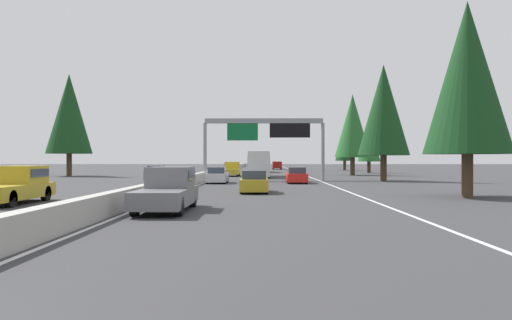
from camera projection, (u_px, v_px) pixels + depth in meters
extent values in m
plane|color=#38383A|center=(218.00, 176.00, 64.77)|extent=(320.00, 320.00, 0.00)
cube|color=#ADAAA3|center=(227.00, 170.00, 84.77)|extent=(180.00, 0.56, 0.90)
cube|color=silver|center=(301.00, 174.00, 74.61)|extent=(160.00, 0.16, 0.01)
cube|color=silver|center=(226.00, 174.00, 74.77)|extent=(160.00, 0.16, 0.01)
cylinder|color=gray|center=(205.00, 152.00, 52.31)|extent=(0.36, 0.36, 5.95)
cylinder|color=gray|center=(323.00, 152.00, 52.14)|extent=(0.36, 0.36, 5.95)
cube|color=gray|center=(264.00, 121.00, 52.22)|extent=(0.50, 12.32, 0.50)
cube|color=#0C602D|center=(243.00, 131.00, 52.10)|extent=(0.12, 3.20, 1.90)
cube|color=black|center=(290.00, 130.00, 52.03)|extent=(0.16, 4.20, 1.50)
cube|color=slate|center=(166.00, 197.00, 21.12)|extent=(5.60, 2.00, 0.70)
cube|color=slate|center=(171.00, 177.00, 22.12)|extent=(2.24, 1.84, 0.90)
cube|color=#2D3847|center=(171.00, 175.00, 22.12)|extent=(2.02, 1.92, 0.41)
cylinder|color=black|center=(155.00, 198.00, 22.98)|extent=(0.80, 0.28, 0.80)
cylinder|color=black|center=(193.00, 198.00, 22.95)|extent=(0.80, 0.28, 0.80)
cylinder|color=black|center=(135.00, 206.00, 19.28)|extent=(0.80, 0.28, 0.80)
cylinder|color=black|center=(179.00, 206.00, 19.26)|extent=(0.80, 0.28, 0.80)
cube|color=#AD931E|center=(254.00, 184.00, 33.03)|extent=(4.40, 1.80, 0.76)
cube|color=#2D3847|center=(254.00, 175.00, 32.81)|extent=(2.46, 1.51, 0.56)
cylinder|color=black|center=(243.00, 186.00, 34.45)|extent=(0.64, 0.22, 0.64)
cylinder|color=black|center=(266.00, 186.00, 34.43)|extent=(0.64, 0.22, 0.64)
cylinder|color=black|center=(242.00, 189.00, 31.63)|extent=(0.64, 0.22, 0.64)
cylinder|color=black|center=(267.00, 189.00, 31.61)|extent=(0.64, 0.22, 0.64)
cube|color=gold|center=(260.00, 162.00, 83.24)|extent=(6.12, 2.40, 2.50)
cube|color=black|center=(260.00, 164.00, 87.49)|extent=(2.38, 2.30, 1.90)
cylinder|color=black|center=(254.00, 169.00, 87.33)|extent=(0.90, 0.28, 0.90)
cylinder|color=black|center=(266.00, 169.00, 87.31)|extent=(0.90, 0.28, 0.90)
cylinder|color=black|center=(253.00, 170.00, 81.56)|extent=(0.90, 0.28, 0.90)
cylinder|color=black|center=(266.00, 170.00, 81.53)|extent=(0.90, 0.28, 0.90)
cube|color=maroon|center=(277.00, 165.00, 108.18)|extent=(5.00, 1.95, 1.44)
cube|color=#2D3847|center=(277.00, 164.00, 105.88)|extent=(0.08, 1.48, 0.56)
cylinder|color=black|center=(273.00, 168.00, 109.89)|extent=(0.70, 0.24, 0.70)
cylinder|color=black|center=(281.00, 168.00, 109.87)|extent=(0.70, 0.24, 0.70)
cylinder|color=black|center=(273.00, 168.00, 106.49)|extent=(0.70, 0.24, 0.70)
cylinder|color=black|center=(281.00, 168.00, 106.47)|extent=(0.70, 0.24, 0.70)
cube|color=silver|center=(217.00, 177.00, 46.02)|extent=(4.40, 1.80, 0.76)
cube|color=#2D3847|center=(217.00, 170.00, 45.80)|extent=(2.46, 1.51, 0.56)
cylinder|color=black|center=(210.00, 179.00, 47.44)|extent=(0.64, 0.22, 0.64)
cylinder|color=black|center=(227.00, 179.00, 47.42)|extent=(0.64, 0.22, 0.64)
cylinder|color=black|center=(207.00, 180.00, 44.63)|extent=(0.64, 0.22, 0.64)
cylinder|color=black|center=(225.00, 180.00, 44.60)|extent=(0.64, 0.22, 0.64)
cube|color=red|center=(296.00, 177.00, 46.03)|extent=(4.40, 1.80, 0.76)
cube|color=#2D3847|center=(297.00, 170.00, 45.81)|extent=(2.46, 1.51, 0.56)
cylinder|color=black|center=(287.00, 179.00, 47.45)|extent=(0.64, 0.22, 0.64)
cylinder|color=black|center=(304.00, 179.00, 47.43)|extent=(0.64, 0.22, 0.64)
cylinder|color=black|center=(289.00, 180.00, 44.63)|extent=(0.64, 0.22, 0.64)
cylinder|color=black|center=(306.00, 180.00, 44.61)|extent=(0.64, 0.22, 0.64)
cube|color=white|center=(259.00, 164.00, 61.98)|extent=(11.50, 2.50, 2.90)
cube|color=#2D3847|center=(259.00, 161.00, 61.97)|extent=(11.04, 2.55, 0.84)
cylinder|color=black|center=(251.00, 172.00, 66.02)|extent=(1.00, 0.30, 1.00)
cylinder|color=black|center=(268.00, 172.00, 65.99)|extent=(1.00, 0.30, 1.00)
cylinder|color=black|center=(249.00, 174.00, 57.97)|extent=(1.00, 0.30, 1.00)
cylinder|color=black|center=(268.00, 174.00, 57.94)|extent=(1.00, 0.30, 1.00)
cube|color=#AD931E|center=(232.00, 171.00, 64.81)|extent=(5.60, 2.00, 0.70)
cube|color=#AD931E|center=(232.00, 165.00, 65.82)|extent=(2.24, 1.84, 0.90)
cube|color=#2D3847|center=(232.00, 165.00, 65.82)|extent=(2.02, 1.92, 0.41)
cylinder|color=black|center=(226.00, 173.00, 66.67)|extent=(0.80, 0.28, 0.80)
cylinder|color=black|center=(239.00, 173.00, 66.65)|extent=(0.80, 0.28, 0.80)
cylinder|color=black|center=(224.00, 173.00, 62.98)|extent=(0.80, 0.28, 0.80)
cylinder|color=black|center=(238.00, 173.00, 62.95)|extent=(0.80, 0.28, 0.80)
cube|color=#AD931E|center=(12.00, 191.00, 24.62)|extent=(5.60, 2.00, 0.70)
cube|color=#AD931E|center=(22.00, 175.00, 25.63)|extent=(2.24, 1.84, 0.90)
cube|color=#2D3847|center=(22.00, 173.00, 25.63)|extent=(2.02, 1.92, 0.41)
cylinder|color=black|center=(13.00, 193.00, 26.48)|extent=(0.80, 0.28, 0.80)
cylinder|color=black|center=(46.00, 193.00, 26.46)|extent=(0.80, 0.28, 0.80)
cylinder|color=black|center=(10.00, 199.00, 22.76)|extent=(0.80, 0.28, 0.80)
cube|color=silver|center=(157.00, 174.00, 57.97)|extent=(4.40, 1.80, 0.76)
cube|color=#2D3847|center=(156.00, 168.00, 57.75)|extent=(2.46, 1.51, 0.56)
cylinder|color=black|center=(153.00, 175.00, 59.39)|extent=(0.64, 0.22, 0.64)
cylinder|color=black|center=(166.00, 175.00, 59.37)|extent=(0.64, 0.22, 0.64)
cylinder|color=black|center=(147.00, 176.00, 56.57)|extent=(0.64, 0.22, 0.64)
cylinder|color=black|center=(161.00, 176.00, 56.55)|extent=(0.64, 0.22, 0.64)
cylinder|color=#4C3823|center=(467.00, 176.00, 29.00)|extent=(0.63, 0.63, 2.50)
cone|color=#143D19|center=(467.00, 77.00, 28.99)|extent=(5.01, 5.01, 8.88)
cylinder|color=#4C3823|center=(384.00, 168.00, 50.66)|extent=(0.64, 0.64, 2.60)
cone|color=#143D19|center=(384.00, 110.00, 50.65)|extent=(5.20, 5.20, 9.21)
cylinder|color=#4C3823|center=(353.00, 166.00, 68.98)|extent=(0.63, 0.63, 2.46)
cone|color=#236028|center=(353.00, 126.00, 68.97)|extent=(4.92, 4.92, 8.72)
cylinder|color=#4C3823|center=(369.00, 167.00, 80.70)|extent=(0.56, 0.56, 1.83)
cone|color=#236028|center=(369.00, 141.00, 80.69)|extent=(3.67, 3.67, 6.50)
cylinder|color=#4C3823|center=(345.00, 166.00, 99.28)|extent=(0.57, 0.57, 1.88)
cone|color=#143D19|center=(345.00, 144.00, 99.27)|extent=(3.76, 3.76, 6.67)
cylinder|color=#4C3823|center=(69.00, 165.00, 65.35)|extent=(0.68, 0.68, 2.94)
cone|color=#143D19|center=(69.00, 114.00, 65.33)|extent=(5.88, 5.88, 10.42)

